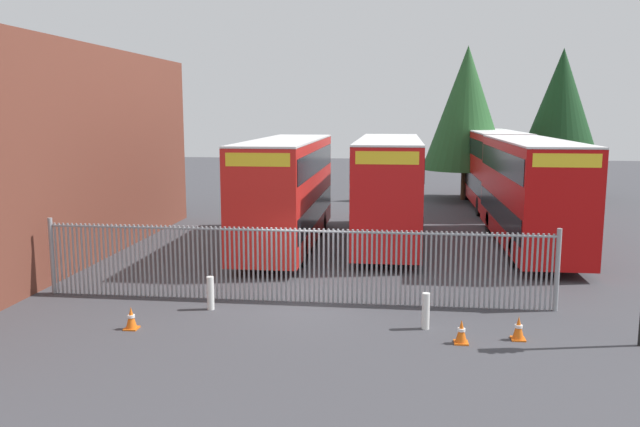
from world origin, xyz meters
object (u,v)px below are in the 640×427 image
at_px(traffic_cone_mid_forecourt, 518,328).
at_px(traffic_cone_near_kerb, 131,318).
at_px(double_decker_bus_far_back, 493,166).
at_px(double_decker_bus_near_gate, 389,186).
at_px(traffic_cone_by_gate, 461,332).
at_px(bollard_center_front, 426,311).
at_px(bollard_near_left, 211,293).
at_px(double_decker_bus_behind_fence_left, 287,189).
at_px(double_decker_bus_behind_fence_right, 530,190).

xyz_separation_m(traffic_cone_mid_forecourt, traffic_cone_near_kerb, (-9.74, -0.39, 0.00)).
relative_size(double_decker_bus_far_back, traffic_cone_near_kerb, 18.32).
xyz_separation_m(double_decker_bus_near_gate, traffic_cone_mid_forecourt, (3.37, -11.45, -2.13)).
distance_m(traffic_cone_by_gate, traffic_cone_mid_forecourt, 1.48).
height_order(double_decker_bus_near_gate, bollard_center_front, double_decker_bus_near_gate).
bearing_deg(double_decker_bus_near_gate, bollard_near_left, -115.79).
distance_m(double_decker_bus_near_gate, traffic_cone_near_kerb, 13.61).
xyz_separation_m(bollard_near_left, traffic_cone_by_gate, (6.78, -1.91, -0.19)).
height_order(traffic_cone_by_gate, traffic_cone_near_kerb, same).
bearing_deg(bollard_near_left, double_decker_bus_near_gate, 64.21).
xyz_separation_m(double_decker_bus_behind_fence_left, double_decker_bus_behind_fence_right, (9.81, 0.86, 0.00)).
distance_m(bollard_near_left, traffic_cone_near_kerb, 2.43).
bearing_deg(double_decker_bus_near_gate, traffic_cone_mid_forecourt, -73.60).
height_order(bollard_near_left, bollard_center_front, same).
relative_size(bollard_near_left, traffic_cone_near_kerb, 1.61).
distance_m(double_decker_bus_near_gate, double_decker_bus_behind_fence_right, 5.71).
bearing_deg(bollard_center_front, double_decker_bus_far_back, 77.93).
relative_size(bollard_near_left, traffic_cone_by_gate, 1.61).
xyz_separation_m(double_decker_bus_behind_fence_right, bollard_near_left, (-10.51, -9.52, -1.95)).
bearing_deg(double_decker_bus_behind_fence_left, traffic_cone_near_kerb, -102.03).
height_order(double_decker_bus_behind_fence_left, traffic_cone_by_gate, double_decker_bus_behind_fence_left).
distance_m(double_decker_bus_near_gate, double_decker_bus_behind_fence_left, 4.33).
bearing_deg(bollard_center_front, double_decker_bus_behind_fence_right, 66.51).
bearing_deg(double_decker_bus_near_gate, double_decker_bus_behind_fence_left, -162.28).
bearing_deg(double_decker_bus_behind_fence_left, traffic_cone_by_gate, -60.06).
bearing_deg(traffic_cone_near_kerb, traffic_cone_mid_forecourt, 2.28).
distance_m(double_decker_bus_behind_fence_left, traffic_cone_by_gate, 12.37).
xyz_separation_m(double_decker_bus_behind_fence_left, traffic_cone_near_kerb, (-2.24, -10.52, -2.13)).
height_order(double_decker_bus_near_gate, bollard_near_left, double_decker_bus_near_gate).
xyz_separation_m(double_decker_bus_far_back, bollard_near_left, (-10.67, -21.09, -1.95)).
height_order(double_decker_bus_far_back, traffic_cone_mid_forecourt, double_decker_bus_far_back).
distance_m(bollard_near_left, traffic_cone_mid_forecourt, 8.32).
relative_size(double_decker_bus_behind_fence_left, double_decker_bus_behind_fence_right, 1.00).
bearing_deg(double_decker_bus_behind_fence_left, traffic_cone_mid_forecourt, -53.50).
distance_m(double_decker_bus_behind_fence_right, traffic_cone_mid_forecourt, 11.44).
height_order(double_decker_bus_near_gate, double_decker_bus_behind_fence_left, same).
height_order(double_decker_bus_behind_fence_right, traffic_cone_near_kerb, double_decker_bus_behind_fence_right).
distance_m(double_decker_bus_far_back, traffic_cone_mid_forecourt, 22.80).
distance_m(bollard_near_left, bollard_center_front, 6.04).
height_order(bollard_center_front, traffic_cone_by_gate, bollard_center_front).
bearing_deg(bollard_near_left, traffic_cone_mid_forecourt, -10.24).
xyz_separation_m(double_decker_bus_behind_fence_right, double_decker_bus_far_back, (0.17, 11.57, 0.00)).
bearing_deg(bollard_near_left, traffic_cone_near_kerb, -129.72).
bearing_deg(bollard_center_front, traffic_cone_mid_forecourt, -13.53).
bearing_deg(bollard_center_front, traffic_cone_near_kerb, -172.99).
bearing_deg(double_decker_bus_behind_fence_right, double_decker_bus_far_back, 89.17).
xyz_separation_m(double_decker_bus_near_gate, double_decker_bus_far_back, (5.85, 11.11, 0.00)).
bearing_deg(double_decker_bus_behind_fence_right, bollard_center_front, -113.49).
xyz_separation_m(bollard_near_left, bollard_center_front, (5.96, -0.94, 0.00)).
distance_m(bollard_center_front, traffic_cone_near_kerb, 7.57).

